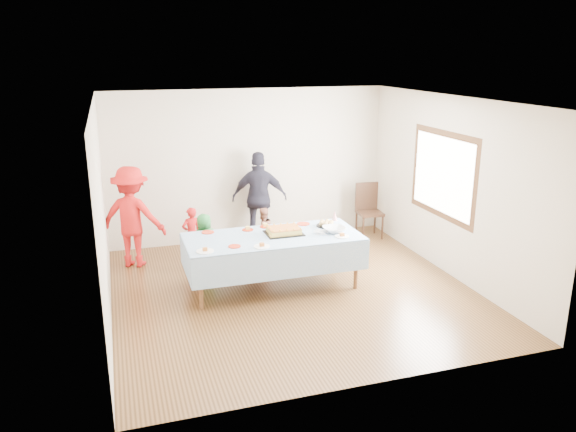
% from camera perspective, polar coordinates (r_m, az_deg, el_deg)
% --- Properties ---
extents(ground, '(5.00, 5.00, 0.00)m').
position_cam_1_polar(ground, '(8.16, 0.45, -7.56)').
color(ground, '#412912').
rests_on(ground, ground).
extents(room_walls, '(5.04, 5.04, 2.72)m').
position_cam_1_polar(room_walls, '(7.63, 0.86, 4.75)').
color(room_walls, beige).
rests_on(room_walls, ground).
extents(party_table, '(2.50, 1.10, 0.78)m').
position_cam_1_polar(party_table, '(8.02, -1.54, -2.41)').
color(party_table, '#57331D').
rests_on(party_table, ground).
extents(birthday_cake, '(0.53, 0.41, 0.09)m').
position_cam_1_polar(birthday_cake, '(8.09, -0.43, -1.51)').
color(birthday_cake, black).
rests_on(birthday_cake, party_table).
extents(rolls_tray, '(0.30, 0.30, 0.09)m').
position_cam_1_polar(rolls_tray, '(8.46, 3.91, -0.79)').
color(rolls_tray, black).
rests_on(rolls_tray, party_table).
extents(punch_bowl, '(0.32, 0.32, 0.08)m').
position_cam_1_polar(punch_bowl, '(8.19, 4.71, -1.38)').
color(punch_bowl, silver).
rests_on(punch_bowl, party_table).
extents(party_hat, '(0.09, 0.09, 0.16)m').
position_cam_1_polar(party_hat, '(8.74, 4.75, 0.04)').
color(party_hat, silver).
rests_on(party_hat, party_table).
extents(fork_pile, '(0.24, 0.18, 0.07)m').
position_cam_1_polar(fork_pile, '(8.08, 3.23, -1.63)').
color(fork_pile, white).
rests_on(fork_pile, party_table).
extents(plate_red_far_a, '(0.18, 0.18, 0.01)m').
position_cam_1_polar(plate_red_far_a, '(8.23, -8.15, -1.64)').
color(plate_red_far_a, red).
rests_on(plate_red_far_a, party_table).
extents(plate_red_far_b, '(0.17, 0.17, 0.01)m').
position_cam_1_polar(plate_red_far_b, '(8.28, -4.12, -1.40)').
color(plate_red_far_b, red).
rests_on(plate_red_far_b, party_table).
extents(plate_red_far_c, '(0.16, 0.16, 0.01)m').
position_cam_1_polar(plate_red_far_c, '(8.41, -2.34, -1.09)').
color(plate_red_far_c, red).
rests_on(plate_red_far_c, party_table).
extents(plate_red_far_d, '(0.20, 0.20, 0.01)m').
position_cam_1_polar(plate_red_far_d, '(8.54, 1.56, -0.80)').
color(plate_red_far_d, red).
rests_on(plate_red_far_d, party_table).
extents(plate_red_near, '(0.17, 0.17, 0.01)m').
position_cam_1_polar(plate_red_near, '(7.60, -5.46, -3.08)').
color(plate_red_near, red).
rests_on(plate_red_near, party_table).
extents(plate_white_left, '(0.24, 0.24, 0.01)m').
position_cam_1_polar(plate_white_left, '(7.47, -8.42, -3.56)').
color(plate_white_left, white).
rests_on(plate_white_left, party_table).
extents(plate_white_mid, '(0.22, 0.22, 0.01)m').
position_cam_1_polar(plate_white_mid, '(7.57, -2.67, -3.11)').
color(plate_white_mid, white).
rests_on(plate_white_mid, party_table).
extents(plate_white_right, '(0.20, 0.20, 0.01)m').
position_cam_1_polar(plate_white_right, '(8.00, 5.51, -2.07)').
color(plate_white_right, white).
rests_on(plate_white_right, party_table).
extents(dining_chair, '(0.46, 0.46, 0.99)m').
position_cam_1_polar(dining_chair, '(10.44, 8.15, 0.91)').
color(dining_chair, black).
rests_on(dining_chair, ground).
extents(toddler_left, '(0.37, 0.29, 0.89)m').
position_cam_1_polar(toddler_left, '(9.30, -9.77, -1.79)').
color(toddler_left, red).
rests_on(toddler_left, ground).
extents(toddler_mid, '(0.48, 0.37, 0.89)m').
position_cam_1_polar(toddler_mid, '(8.90, -8.44, -2.57)').
color(toddler_mid, '#277634').
rests_on(toddler_mid, ground).
extents(toddler_right, '(0.46, 0.41, 0.80)m').
position_cam_1_polar(toddler_right, '(9.47, -2.57, -1.52)').
color(toddler_right, '#A8654E').
rests_on(toddler_right, ground).
extents(adult_left, '(1.19, 0.95, 1.61)m').
position_cam_1_polar(adult_left, '(9.16, -15.57, -0.09)').
color(adult_left, red).
rests_on(adult_left, ground).
extents(adult_right, '(1.04, 0.64, 1.64)m').
position_cam_1_polar(adult_right, '(9.91, -2.91, 1.84)').
color(adult_right, '#252431').
rests_on(adult_right, ground).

